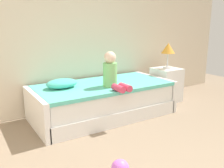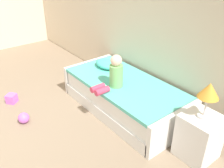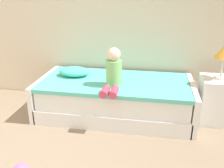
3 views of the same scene
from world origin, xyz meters
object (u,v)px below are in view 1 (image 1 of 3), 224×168
object	(u,v)px
child_figure	(112,73)
toy_ball	(120,168)
nightstand	(166,85)
pillow	(62,83)
bed	(103,100)
table_lamp	(168,49)

from	to	relation	value
child_figure	toy_ball	size ratio (longest dim) A/B	3.05
nightstand	toy_ball	distance (m)	2.50
pillow	toy_ball	size ratio (longest dim) A/B	2.63
toy_ball	bed	bearing A→B (deg)	65.46
nightstand	pillow	world-z (taller)	pillow
toy_ball	child_figure	bearing A→B (deg)	61.09
table_lamp	pillow	world-z (taller)	table_lamp
table_lamp	toy_ball	xyz separation A→B (m)	(-2.00, -1.48, -0.85)
nightstand	toy_ball	size ratio (longest dim) A/B	3.58
bed	pillow	world-z (taller)	pillow
table_lamp	child_figure	xyz separation A→B (m)	(-1.34, -0.27, -0.23)
pillow	nightstand	bearing A→B (deg)	-1.59
nightstand	child_figure	xyz separation A→B (m)	(-1.34, -0.27, 0.40)
bed	child_figure	distance (m)	0.51
table_lamp	toy_ball	world-z (taller)	table_lamp
nightstand	pillow	bearing A→B (deg)	178.41
bed	table_lamp	distance (m)	1.52
bed	child_figure	size ratio (longest dim) A/B	4.14
bed	table_lamp	size ratio (longest dim) A/B	4.69
nightstand	pillow	size ratio (longest dim) A/B	1.36
bed	pillow	xyz separation A→B (m)	(-0.61, 0.10, 0.32)
table_lamp	toy_ball	bearing A→B (deg)	-143.60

